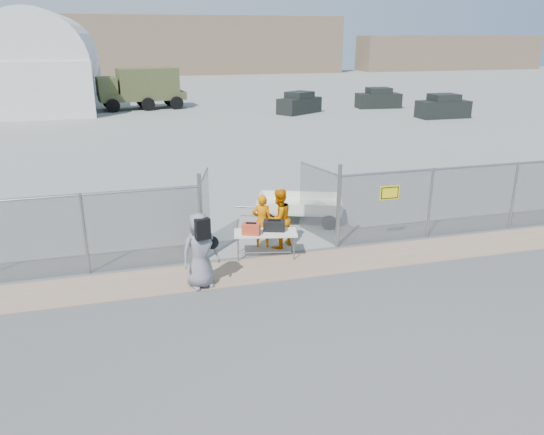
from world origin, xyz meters
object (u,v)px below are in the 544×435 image
object	(u,v)px
folding_table	(266,244)
security_worker_left	(262,221)
visitor	(200,251)
utility_trailer	(300,209)
security_worker_right	(279,219)

from	to	relation	value
folding_table	security_worker_left	world-z (taller)	security_worker_left
folding_table	visitor	bearing A→B (deg)	-133.62
folding_table	utility_trailer	distance (m)	3.27
utility_trailer	security_worker_right	bearing A→B (deg)	-101.99
security_worker_right	visitor	bearing A→B (deg)	8.76
visitor	security_worker_right	bearing A→B (deg)	24.57
security_worker_left	visitor	distance (m)	3.00
folding_table	utility_trailer	bearing A→B (deg)	66.65
visitor	utility_trailer	bearing A→B (deg)	33.01
security_worker_right	utility_trailer	xyz separation A→B (m)	(1.32, 2.06, -0.45)
security_worker_right	visitor	size ratio (longest dim) A/B	0.93
security_worker_left	folding_table	bearing A→B (deg)	100.05
folding_table	utility_trailer	world-z (taller)	utility_trailer
utility_trailer	visitor	bearing A→B (deg)	-113.27
folding_table	security_worker_right	bearing A→B (deg)	58.91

